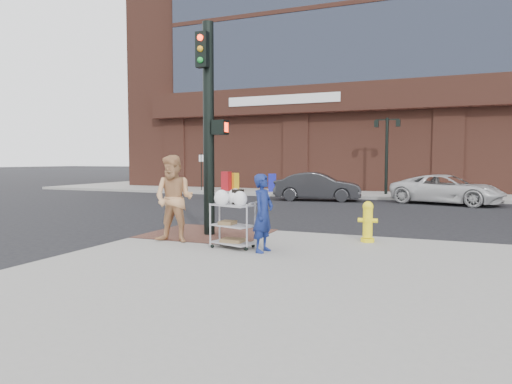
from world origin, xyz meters
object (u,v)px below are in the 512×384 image
at_px(lamp_post, 387,147).
at_px(fire_hydrant, 368,221).
at_px(utility_cart, 233,221).
at_px(minivan_white, 447,189).
at_px(pedestrian_tan, 174,199).
at_px(sedan_dark, 318,187).
at_px(traffic_signal_pole, 209,122).
at_px(woman_blue, 263,213).

height_order(lamp_post, fire_hydrant, lamp_post).
bearing_deg(utility_cart, minivan_white, 72.51).
relative_size(minivan_white, fire_hydrant, 5.22).
xyz_separation_m(utility_cart, fire_hydrant, (2.45, 1.72, -0.09)).
bearing_deg(fire_hydrant, utility_cart, -144.99).
distance_m(pedestrian_tan, utility_cart, 1.52).
distance_m(sedan_dark, fire_hydrant, 11.91).
distance_m(lamp_post, fire_hydrant, 14.97).
bearing_deg(pedestrian_tan, minivan_white, 61.87).
distance_m(pedestrian_tan, fire_hydrant, 4.25).
relative_size(pedestrian_tan, fire_hydrant, 2.12).
relative_size(utility_cart, fire_hydrant, 1.34).
bearing_deg(traffic_signal_pole, fire_hydrant, 6.93).
distance_m(lamp_post, pedestrian_tan, 16.67).
distance_m(traffic_signal_pole, pedestrian_tan, 2.09).
distance_m(traffic_signal_pole, utility_cart, 2.76).
distance_m(woman_blue, sedan_dark, 13.29).
xyz_separation_m(lamp_post, traffic_signal_pole, (-2.48, -15.23, 0.21)).
relative_size(pedestrian_tan, sedan_dark, 0.46).
relative_size(woman_blue, sedan_dark, 0.37).
height_order(lamp_post, sedan_dark, lamp_post).
distance_m(minivan_white, utility_cart, 14.01).
bearing_deg(traffic_signal_pole, utility_cart, -46.74).
height_order(woman_blue, sedan_dark, woman_blue).
height_order(lamp_post, utility_cart, lamp_post).
xyz_separation_m(sedan_dark, utility_cart, (1.51, -12.95, 0.02)).
bearing_deg(traffic_signal_pole, woman_blue, -36.58).
xyz_separation_m(traffic_signal_pole, fire_hydrant, (3.65, 0.44, -2.22)).
relative_size(lamp_post, pedestrian_tan, 2.11).
xyz_separation_m(pedestrian_tan, minivan_white, (5.67, 13.23, -0.45)).
bearing_deg(pedestrian_tan, utility_cart, -9.97).
xyz_separation_m(sedan_dark, fire_hydrant, (3.96, -11.23, -0.07)).
distance_m(traffic_signal_pole, minivan_white, 13.42).
xyz_separation_m(pedestrian_tan, fire_hydrant, (3.91, 1.59, -0.49)).
xyz_separation_m(traffic_signal_pole, woman_blue, (1.92, -1.42, -1.92)).
height_order(minivan_white, utility_cart, utility_cart).
distance_m(pedestrian_tan, minivan_white, 14.40).
xyz_separation_m(lamp_post, utility_cart, (-1.28, -16.50, -1.92)).
relative_size(pedestrian_tan, minivan_white, 0.41).
bearing_deg(fire_hydrant, pedestrian_tan, -157.91).
bearing_deg(minivan_white, fire_hydrant, -171.23).
height_order(minivan_white, fire_hydrant, minivan_white).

